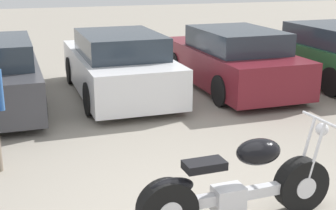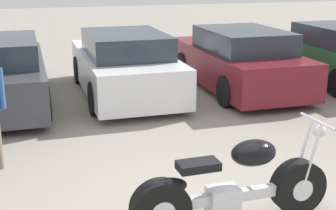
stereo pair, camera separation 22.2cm
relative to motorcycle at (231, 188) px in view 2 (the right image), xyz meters
The scene contains 3 objects.
motorcycle is the anchor object (origin of this frame).
parked_car_white 5.74m from the motorcycle, 89.96° to the left, with size 1.90×4.38×1.41m.
parked_car_maroon 6.10m from the motorcycle, 64.37° to the left, with size 1.90×4.38×1.41m.
Camera 2 is at (-1.78, -4.17, 2.75)m, focal length 50.00 mm.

